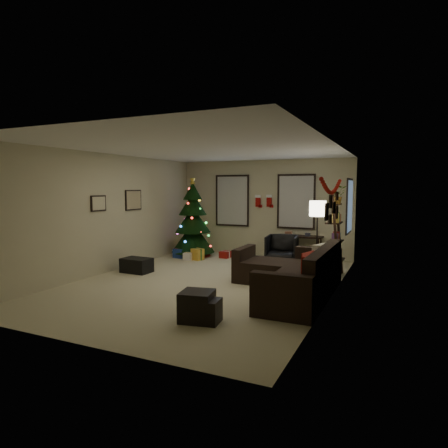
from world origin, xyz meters
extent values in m
plane|color=beige|center=(0.00, 0.00, 0.00)|extent=(7.00, 7.00, 0.00)
plane|color=white|center=(0.00, 0.00, 2.70)|extent=(7.00, 7.00, 0.00)
plane|color=beige|center=(0.00, 3.50, 1.35)|extent=(5.00, 0.00, 5.00)
plane|color=beige|center=(0.00, -3.50, 1.35)|extent=(5.00, 0.00, 5.00)
plane|color=beige|center=(-2.50, 0.00, 1.35)|extent=(0.00, 7.00, 7.00)
plane|color=beige|center=(2.50, 0.00, 1.35)|extent=(0.00, 7.00, 7.00)
cube|color=#728CB2|center=(-0.95, 3.47, 1.55)|extent=(0.94, 0.02, 1.35)
cube|color=beige|center=(-0.95, 3.47, 1.55)|extent=(0.94, 0.03, 1.35)
cube|color=#728CB2|center=(0.95, 3.47, 1.55)|extent=(0.94, 0.02, 1.35)
cube|color=beige|center=(0.95, 3.47, 1.55)|extent=(0.94, 0.03, 1.35)
cube|color=#728CB2|center=(2.47, 2.55, 1.50)|extent=(0.05, 0.27, 1.17)
cube|color=beige|center=(2.47, 2.55, 1.50)|extent=(0.05, 0.45, 1.17)
cylinder|color=black|center=(-1.76, 2.54, 0.13)|extent=(0.09, 0.09, 0.27)
cone|color=black|center=(-1.76, 2.54, 0.54)|extent=(1.22, 1.22, 0.85)
cone|color=black|center=(-1.76, 2.54, 1.03)|extent=(1.01, 1.01, 0.72)
cone|color=black|center=(-1.76, 2.54, 1.48)|extent=(0.79, 0.79, 0.63)
cone|color=black|center=(-1.76, 2.54, 1.84)|extent=(0.54, 0.54, 0.49)
cylinder|color=maroon|center=(-1.76, 2.54, 0.02)|extent=(0.99, 0.99, 0.04)
cube|color=navy|center=(-1.95, 2.10, 0.12)|extent=(0.30, 0.22, 0.25)
cube|color=gold|center=(-1.35, 2.05, 0.15)|extent=(0.28, 0.25, 0.30)
cube|color=maroon|center=(-0.80, 2.65, 0.09)|extent=(0.25, 0.30, 0.18)
cube|color=#14591E|center=(-2.05, 2.55, 0.14)|extent=(0.26, 0.26, 0.28)
cube|color=silver|center=(-1.55, 1.90, 0.10)|extent=(0.22, 0.22, 0.20)
cube|color=black|center=(2.03, -0.23, 0.22)|extent=(0.94, 2.49, 0.44)
cube|color=black|center=(2.40, -0.23, 0.67)|extent=(0.20, 2.49, 0.46)
cube|color=black|center=(2.03, -1.57, 0.34)|extent=(0.94, 0.20, 0.69)
cube|color=black|center=(2.03, 1.12, 0.34)|extent=(0.94, 0.20, 0.69)
cube|color=black|center=(1.12, 0.55, 0.22)|extent=(0.88, 0.94, 0.44)
cube|color=black|center=(0.59, 0.55, 0.34)|extent=(0.18, 0.94, 0.69)
cube|color=maroon|center=(2.21, -0.82, 0.64)|extent=(0.20, 0.44, 0.43)
cube|color=maroon|center=(2.21, -0.51, 0.64)|extent=(0.22, 0.44, 0.43)
cube|color=beige|center=(2.21, 0.45, 0.63)|extent=(0.27, 0.48, 0.46)
cube|color=black|center=(0.93, -2.14, 0.22)|extent=(0.54, 0.54, 0.44)
cube|color=black|center=(1.10, -2.15, 0.17)|extent=(0.41, 0.41, 0.34)
cube|color=black|center=(1.13, 3.22, 0.63)|extent=(1.21, 0.43, 0.04)
cylinder|color=black|center=(0.59, 3.05, 0.30)|extent=(0.04, 0.04, 0.60)
cylinder|color=black|center=(0.59, 3.39, 0.30)|extent=(0.04, 0.04, 0.60)
cylinder|color=black|center=(1.66, 3.05, 0.30)|extent=(0.04, 0.04, 0.60)
cylinder|color=black|center=(1.66, 3.39, 0.30)|extent=(0.04, 0.04, 0.60)
imported|color=black|center=(0.83, 2.57, 0.37)|extent=(0.80, 0.76, 0.73)
cube|color=black|center=(2.32, 1.47, 0.91)|extent=(0.05, 0.05, 1.83)
cube|color=black|center=(2.32, 1.96, 0.91)|extent=(0.05, 0.05, 1.83)
cube|color=black|center=(2.29, 1.71, 0.36)|extent=(0.30, 0.51, 0.03)
cube|color=black|center=(2.29, 1.71, 0.76)|extent=(0.30, 0.51, 0.03)
cube|color=black|center=(2.29, 1.71, 1.17)|extent=(0.30, 0.51, 0.03)
cube|color=black|center=(2.29, 1.71, 1.57)|extent=(0.30, 0.51, 0.03)
imported|color=#4C4C4C|center=(2.30, 1.66, 1.83)|extent=(0.62, 0.61, 0.52)
cylinder|color=black|center=(1.95, 1.36, 0.02)|extent=(0.29, 0.29, 0.03)
cylinder|color=black|center=(1.95, 1.36, 0.72)|extent=(0.03, 0.03, 1.39)
cylinder|color=white|center=(1.95, 1.36, 1.49)|extent=(0.35, 0.35, 0.33)
cube|color=black|center=(-2.48, 0.82, 1.62)|extent=(0.04, 0.60, 0.50)
cube|color=tan|center=(-2.48, 0.82, 1.62)|extent=(0.01, 0.54, 0.45)
cube|color=black|center=(-2.48, -0.40, 1.59)|extent=(0.04, 0.45, 0.35)
cube|color=beige|center=(-2.48, -0.40, 1.59)|extent=(0.01, 0.41, 0.31)
cube|color=black|center=(2.48, -0.60, 1.55)|extent=(0.03, 0.22, 0.28)
cube|color=black|center=(2.48, -0.25, 1.70)|extent=(0.03, 0.18, 0.22)
cube|color=black|center=(2.48, -0.25, 1.40)|extent=(0.03, 0.20, 0.16)
cube|color=black|center=(2.48, 0.10, 1.58)|extent=(0.03, 0.26, 0.20)
cube|color=black|center=(2.48, 0.45, 1.48)|extent=(0.03, 0.18, 0.24)
cube|color=black|center=(2.48, 0.45, 1.78)|extent=(0.03, 0.16, 0.16)
cube|color=#990F0C|center=(-0.15, 3.46, 1.53)|extent=(0.14, 0.04, 0.30)
cube|color=white|center=(-0.15, 3.46, 1.68)|extent=(0.16, 0.05, 0.08)
cube|color=#990F0C|center=(-0.08, 3.46, 1.40)|extent=(0.10, 0.04, 0.08)
cube|color=#990F0C|center=(0.18, 3.47, 1.54)|extent=(0.14, 0.04, 0.30)
cube|color=white|center=(0.18, 3.47, 1.69)|extent=(0.16, 0.05, 0.08)
cube|color=#990F0C|center=(0.25, 3.47, 1.41)|extent=(0.10, 0.04, 0.08)
cube|color=black|center=(-1.88, 0.12, 0.16)|extent=(0.67, 0.46, 0.33)
camera|label=1|loc=(3.58, -6.96, 1.94)|focal=31.05mm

